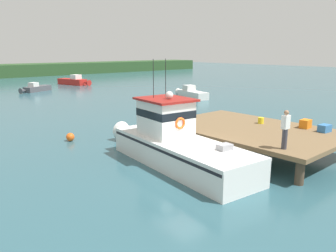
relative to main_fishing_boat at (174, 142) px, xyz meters
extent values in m
plane|color=#2D5660|center=(-0.26, -1.14, -1.01)|extent=(200.00, 200.00, 0.00)
cylinder|color=#4C3D2D|center=(1.94, -5.24, -0.51)|extent=(0.36, 0.36, 1.00)
cylinder|color=#4C3D2D|center=(1.94, 2.96, -0.51)|extent=(0.36, 0.36, 1.00)
cylinder|color=#4C3D2D|center=(7.14, 2.96, -0.51)|extent=(0.36, 0.36, 1.00)
cube|color=brown|center=(4.54, -1.14, 0.09)|extent=(6.00, 9.00, 0.20)
cube|color=white|center=(-0.06, -0.56, -0.46)|extent=(3.37, 8.23, 1.10)
cone|color=white|center=(0.48, 4.31, -0.46)|extent=(1.29, 1.91, 1.10)
cube|color=black|center=(-0.06, -0.56, -0.01)|extent=(3.37, 8.07, 0.12)
cube|color=white|center=(-0.06, -0.56, 0.15)|extent=(3.41, 8.23, 0.12)
cube|color=silver|center=(0.07, 0.63, 0.99)|extent=(2.13, 2.40, 1.80)
cube|color=black|center=(0.07, 0.63, 1.31)|extent=(2.15, 2.42, 0.36)
cube|color=maroon|center=(0.07, 0.63, 1.94)|extent=(2.40, 2.72, 0.10)
sphere|color=white|center=(0.04, 0.33, 2.17)|extent=(0.36, 0.36, 0.36)
cylinder|color=black|center=(-0.22, 1.17, 2.89)|extent=(0.03, 0.03, 1.80)
cylinder|color=black|center=(0.47, 1.09, 2.89)|extent=(0.03, 0.03, 1.80)
cube|color=#939399|center=(0.24, -2.81, 0.27)|extent=(0.64, 0.50, 0.36)
torus|color=orange|center=(-0.77, -3.30, 0.15)|extent=(0.62, 0.62, 0.12)
torus|color=#EA5119|center=(-0.06, -0.50, 0.99)|extent=(0.55, 0.16, 0.54)
cube|color=orange|center=(6.60, -3.05, 0.42)|extent=(0.62, 0.47, 0.45)
cube|color=#3370B2|center=(6.48, -4.11, 0.38)|extent=(0.65, 0.51, 0.37)
cylinder|color=yellow|center=(5.83, -0.86, 0.36)|extent=(0.32, 0.32, 0.34)
cylinder|color=#383842|center=(2.24, -4.32, 0.62)|extent=(0.22, 0.22, 0.86)
cube|color=white|center=(2.24, -4.32, 1.33)|extent=(0.36, 0.22, 0.56)
sphere|color=#9E7051|center=(2.24, -4.32, 1.72)|extent=(0.20, 0.20, 0.20)
cube|color=#4C4C51|center=(6.04, 32.48, -0.67)|extent=(3.90, 2.66, 0.68)
cone|color=#4C4C51|center=(3.92, 31.49, -0.67)|extent=(1.14, 1.01, 0.68)
cube|color=silver|center=(5.45, 32.21, -0.07)|extent=(1.25, 1.26, 0.51)
cube|color=red|center=(13.33, 37.53, -0.56)|extent=(2.81, 5.14, 0.89)
cone|color=red|center=(14.15, 34.58, -0.56)|extent=(1.19, 1.42, 0.89)
cube|color=silver|center=(13.56, 36.71, 0.22)|extent=(1.53, 1.51, 0.67)
cube|color=silver|center=(16.45, 14.75, -0.61)|extent=(2.30, 4.51, 0.78)
cone|color=silver|center=(17.05, 17.38, -0.61)|extent=(1.01, 1.23, 0.78)
cube|color=silver|center=(16.62, 15.49, 0.07)|extent=(1.31, 1.30, 0.59)
sphere|color=#EA5B19|center=(-1.86, 6.90, -0.77)|extent=(0.48, 0.48, 0.48)
camera|label=1|loc=(-10.26, -11.13, 4.19)|focal=36.04mm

